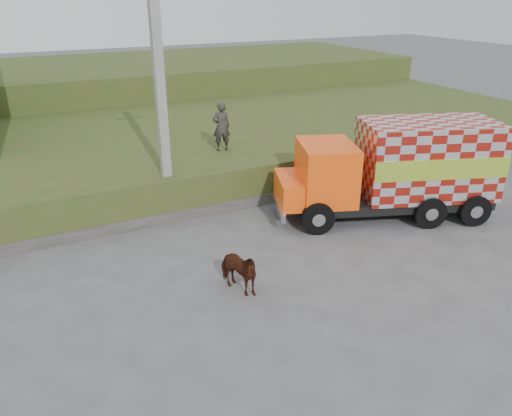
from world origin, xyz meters
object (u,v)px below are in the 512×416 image
utility_pole (161,99)px  cargo_truck (398,169)px  pedestrian (221,127)px  cow (237,271)px

utility_pole → cargo_truck: bearing=-25.7°
utility_pole → pedestrian: (2.79, 1.81, -1.64)m
pedestrian → cargo_truck: bearing=140.3°
cow → pedestrian: bearing=48.6°
cargo_truck → cow: cargo_truck is taller
utility_pole → cow: utility_pole is taller
cargo_truck → pedestrian: 6.75m
utility_pole → cargo_truck: utility_pole is taller
cow → utility_pole: bearing=70.3°
cow → cargo_truck: bearing=-5.1°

